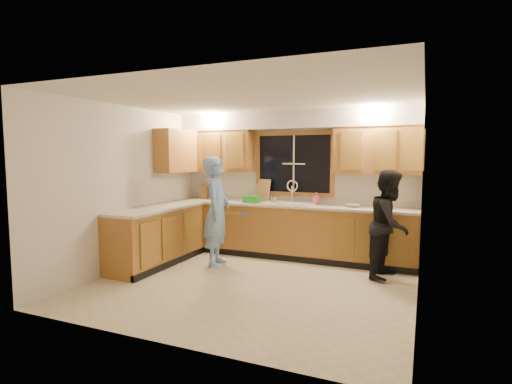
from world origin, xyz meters
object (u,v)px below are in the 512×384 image
Objects in this scene: sink at (289,207)px; dish_crate at (252,199)px; woman at (390,224)px; man at (217,211)px; dishwasher at (243,230)px; bowl at (354,205)px; knife_block at (204,192)px; soap_bottle at (316,198)px; stove at (134,243)px.

dish_crate is at bearing -172.64° from sink.
woman is (1.70, -0.54, -0.09)m from sink.
sink is at bearing 7.36° from dish_crate.
man is 0.90m from dish_crate.
bowl is (1.95, 0.03, 0.54)m from dishwasher.
sink is at bearing -179.01° from bowl.
knife_block is at bearing 177.11° from bowl.
soap_bottle reaches higher than dish_crate.
dishwasher is 2.02m from bowl.
bowl is (1.74, 0.10, -0.03)m from dish_crate.
bowl is at bearing -79.64° from man.
woman is (2.55, -0.53, 0.36)m from dishwasher.
knife_block reaches higher than dish_crate.
bowl is at bearing 32.48° from stove.
stove is 2.16m from dish_crate.
dish_crate is at bearing -30.79° from man.
knife_block reaches higher than stove.
knife_block is 1.14m from dish_crate.
bowl is (0.65, -0.14, -0.07)m from soap_bottle.
dishwasher is 2.04m from stove.
man reaches higher than dish_crate.
woman is at bearing -29.23° from soap_bottle.
man is at bearing -105.11° from dish_crate.
woman is at bearing -96.76° from man.
dish_crate is (0.23, 0.86, 0.12)m from man.
sink is at bearing 45.39° from stove.
soap_bottle is (1.32, 1.11, 0.15)m from man.
bowl is at bearing 0.99° from dishwasher.
knife_block is 2.20m from soap_bottle.
stove is 3.05m from soap_bottle.
soap_bottle is at bearing -22.13° from knife_block.
sink is 0.96m from dishwasher.
man reaches higher than dishwasher.
man is at bearing -140.01° from soap_bottle.
sink is at bearing -58.58° from man.
woman reaches higher than dishwasher.
knife_block is (-3.46, 0.70, 0.27)m from woman.
dish_crate reaches higher than dishwasher.
man is at bearing 111.94° from woman.
dish_crate is 1.12m from soap_bottle.
soap_bottle is (0.44, 0.16, 0.16)m from sink.
knife_block is (-1.76, 0.16, 0.18)m from sink.
soap_bottle is at bearing 12.74° from dish_crate.
soap_bottle is at bearing 41.54° from stove.
stove is at bearing 117.97° from man.
bowl reaches higher than dishwasher.
man reaches higher than woman.
man is at bearing -132.90° from sink.
sink reaches higher than soap_bottle.
dish_crate is at bearing 56.47° from stove.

